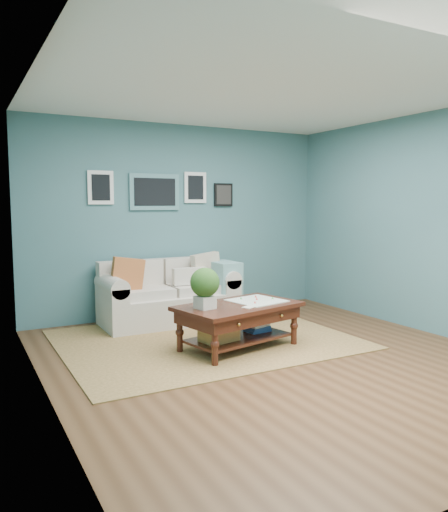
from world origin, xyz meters
TOP-DOWN VIEW (x-y plane):
  - room_shell at (-0.01, 0.06)m, footprint 5.00×5.02m
  - area_rug at (-0.34, 1.03)m, footprint 3.24×2.60m
  - loveseat at (-0.32, 2.02)m, footprint 1.82×0.82m
  - coffee_table at (-0.25, 0.53)m, footprint 1.46×1.03m

SIDE VIEW (x-z plane):
  - area_rug at x=-0.34m, z-range 0.00..0.01m
  - loveseat at x=-0.32m, z-range -0.09..0.85m
  - coffee_table at x=-0.25m, z-range -0.05..0.88m
  - room_shell at x=-0.01m, z-range 0.01..2.71m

